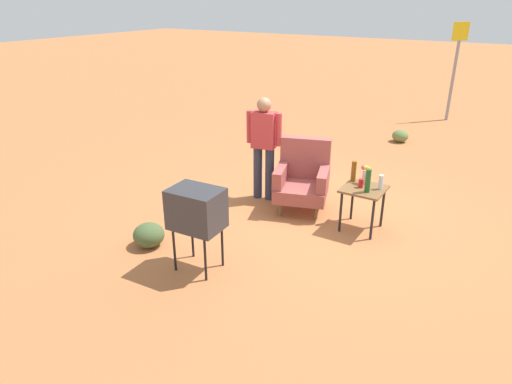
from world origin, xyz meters
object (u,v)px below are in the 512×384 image
(road_sign, at_px, (455,66))
(soda_can_red, at_px, (361,183))
(flower_vase, at_px, (366,174))
(side_table, at_px, (363,194))
(person_standing, at_px, (264,143))
(bottle_wine_green, at_px, (368,181))
(bottle_short_clear, at_px, (381,182))
(tv_on_stand, at_px, (197,209))
(bottle_tall_amber, at_px, (354,171))
(armchair, at_px, (303,177))

(road_sign, bearing_deg, soda_can_red, -89.00)
(soda_can_red, relative_size, flower_vase, 0.46)
(side_table, relative_size, soda_can_red, 5.11)
(person_standing, xyz_separation_m, bottle_wine_green, (1.79, -0.32, -0.15))
(person_standing, relative_size, bottle_short_clear, 8.20)
(tv_on_stand, relative_size, person_standing, 0.63)
(tv_on_stand, distance_m, road_sign, 9.18)
(tv_on_stand, bearing_deg, bottle_short_clear, 53.87)
(tv_on_stand, height_order, bottle_wine_green, tv_on_stand)
(road_sign, relative_size, soda_can_red, 20.00)
(soda_can_red, xyz_separation_m, bottle_wine_green, (0.13, -0.11, 0.10))
(bottle_tall_amber, bearing_deg, tv_on_stand, -116.98)
(armchair, xyz_separation_m, bottle_wine_green, (1.10, -0.32, 0.29))
(tv_on_stand, xyz_separation_m, flower_vase, (1.27, 2.15, -0.01))
(tv_on_stand, bearing_deg, bottle_wine_green, 53.55)
(person_standing, xyz_separation_m, soda_can_red, (1.66, -0.21, -0.25))
(armchair, distance_m, soda_can_red, 1.02)
(side_table, xyz_separation_m, soda_can_red, (-0.05, -0.00, 0.15))
(bottle_tall_amber, relative_size, flower_vase, 1.13)
(road_sign, bearing_deg, tv_on_stand, -97.15)
(person_standing, xyz_separation_m, bottle_short_clear, (1.91, -0.13, -0.21))
(armchair, relative_size, side_table, 1.70)
(side_table, height_order, road_sign, road_sign)
(bottle_tall_amber, height_order, flower_vase, bottle_tall_amber)
(armchair, distance_m, bottle_tall_amber, 0.85)
(road_sign, height_order, flower_vase, road_sign)
(tv_on_stand, distance_m, bottle_tall_amber, 2.41)
(bottle_wine_green, bearing_deg, bottle_short_clear, 57.14)
(person_standing, height_order, road_sign, road_sign)
(tv_on_stand, relative_size, bottle_tall_amber, 3.43)
(bottle_tall_amber, relative_size, bottle_wine_green, 0.94)
(side_table, xyz_separation_m, bottle_short_clear, (0.20, 0.08, 0.19))
(armchair, xyz_separation_m, flower_vase, (0.98, -0.04, 0.27))
(bottle_tall_amber, distance_m, bottle_wine_green, 0.40)
(person_standing, height_order, flower_vase, person_standing)
(bottle_wine_green, bearing_deg, bottle_tall_amber, 138.00)
(soda_can_red, height_order, bottle_short_clear, bottle_short_clear)
(armchair, height_order, person_standing, person_standing)
(armchair, bearing_deg, person_standing, -180.00)
(soda_can_red, bearing_deg, bottle_short_clear, 18.10)
(bottle_short_clear, bearing_deg, tv_on_stand, -126.13)
(tv_on_stand, xyz_separation_m, soda_can_red, (1.26, 1.99, -0.10))
(bottle_short_clear, height_order, flower_vase, flower_vase)
(armchair, distance_m, flower_vase, 1.02)
(tv_on_stand, relative_size, road_sign, 0.42)
(tv_on_stand, distance_m, flower_vase, 2.50)
(road_sign, bearing_deg, person_standing, -102.59)
(side_table, bearing_deg, tv_on_stand, -123.40)
(bottle_short_clear, bearing_deg, side_table, -158.10)
(side_table, bearing_deg, soda_can_red, -178.65)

